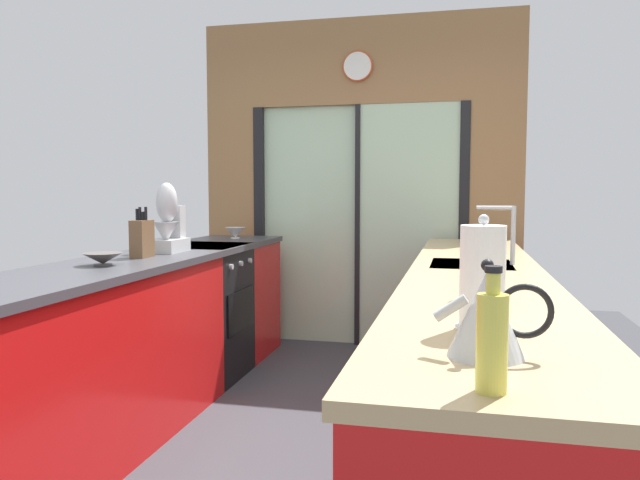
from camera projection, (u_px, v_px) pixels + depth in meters
The scene contains 14 objects.
ground_plane at pixel (305, 423), 3.40m from camera, with size 5.04×7.60×0.02m, color #38383D.
back_wall_unit at pixel (358, 163), 5.03m from camera, with size 2.64×0.12×2.70m.
left_counter_run at pixel (110, 352), 3.12m from camera, with size 0.62×3.80×0.92m.
right_counter_run at pixel (475, 366), 2.87m from camera, with size 0.62×3.80×0.92m.
sink_faucet at pixel (507, 226), 3.03m from camera, with size 0.19×0.02×0.30m.
oven_range at pixel (201, 312), 4.20m from camera, with size 0.60×0.60×0.92m.
mixing_bowl_mid at pixel (103, 259), 3.00m from camera, with size 0.20×0.20×0.06m.
mixing_bowl_far at pixel (235, 232), 4.77m from camera, with size 0.16×0.16×0.09m.
knife_block at pixel (142, 238), 3.37m from camera, with size 0.08×0.14×0.28m.
stand_mixer at pixel (168, 226), 3.67m from camera, with size 0.17×0.27×0.42m.
kettle at pixel (487, 314), 1.33m from camera, with size 0.26×0.17×0.22m.
soap_bottle_near at pixel (492, 340), 1.09m from camera, with size 0.06×0.06×0.23m.
soap_bottle_far at pixel (477, 266), 2.10m from camera, with size 0.05×0.05×0.25m.
paper_towel_roll at pixel (482, 278), 1.59m from camera, with size 0.14×0.14×0.31m.
Camera 1 is at (0.83, -2.61, 1.28)m, focal length 34.09 mm.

